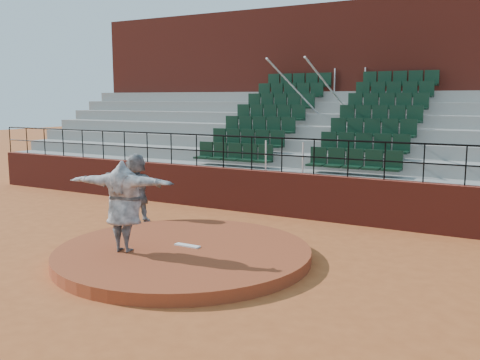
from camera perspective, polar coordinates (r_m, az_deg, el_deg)
name	(u,v)px	position (r m, az deg, el deg)	size (l,w,h in m)	color
ground	(184,259)	(11.76, -6.04, -8.38)	(90.00, 90.00, 0.00)	#AE5527
pitchers_mound	(183,253)	(11.72, -6.05, -7.80)	(5.50, 5.50, 0.25)	#933E21
pitching_rubber	(187,246)	(11.80, -5.64, -6.97)	(0.60, 0.15, 0.03)	white
boundary_wall	(281,194)	(15.83, 4.44, -1.48)	(24.00, 0.30, 1.30)	maroon
wall_railing	(282,147)	(15.65, 4.50, 3.49)	(24.04, 0.05, 1.03)	black
seating_deck	(325,156)	(19.06, 9.10, 2.54)	(24.00, 5.97, 4.63)	gray
press_box_facade	(361,96)	(22.70, 12.74, 8.77)	(24.00, 3.00, 7.10)	maroon
pitcher	(124,206)	(11.45, -12.30, -2.75)	(2.37, 0.64, 1.93)	black
fielder	(136,188)	(15.06, -11.00, -0.86)	(1.82, 0.58, 1.96)	black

